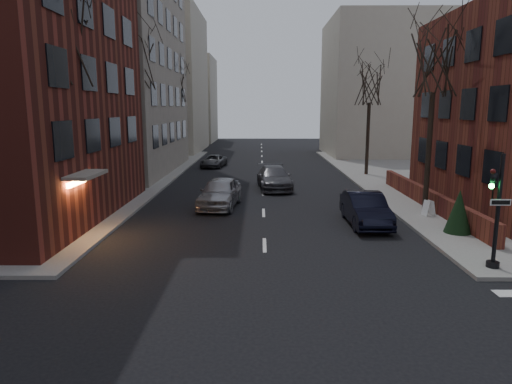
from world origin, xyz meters
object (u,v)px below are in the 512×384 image
(car_lane_gray, at_px, (274,178))
(traffic_signal, at_px, (495,218))
(parked_sedan, at_px, (365,209))
(sandwich_board, at_px, (429,208))
(tree_left_c, at_px, (174,84))
(tree_right_a, at_px, (435,61))
(streetlamp_far, at_px, (184,122))
(tree_right_b, at_px, (370,84))
(car_lane_far, at_px, (214,161))
(tree_left_a, at_px, (60,42))
(car_lane_silver, at_px, (220,193))
(tree_left_b, at_px, (135,60))
(streetlamp_near, at_px, (131,131))
(evergreen_shrub, at_px, (459,211))

(car_lane_gray, bearing_deg, traffic_signal, -71.54)
(parked_sedan, xyz_separation_m, sandwich_board, (3.61, 1.41, -0.24))
(traffic_signal, relative_size, tree_left_c, 0.41)
(tree_right_a, height_order, streetlamp_far, tree_right_a)
(tree_right_b, xyz_separation_m, streetlamp_far, (-17.00, 10.00, -3.35))
(car_lane_far, bearing_deg, tree_left_c, 157.87)
(parked_sedan, bearing_deg, traffic_signal, -66.06)
(tree_left_c, bearing_deg, tree_left_a, -90.00)
(tree_left_a, relative_size, car_lane_silver, 2.04)
(tree_left_a, bearing_deg, streetlamp_far, 88.77)
(streetlamp_far, xyz_separation_m, car_lane_gray, (9.00, -16.38, -3.45))
(tree_left_b, xyz_separation_m, tree_right_b, (17.60, 6.00, -1.33))
(streetlamp_near, bearing_deg, tree_left_a, -94.29)
(tree_left_c, bearing_deg, sandwich_board, -53.11)
(streetlamp_near, bearing_deg, evergreen_shrub, -26.66)
(car_lane_far, height_order, evergreen_shrub, evergreen_shrub)
(car_lane_gray, bearing_deg, tree_right_b, 33.80)
(sandwich_board, bearing_deg, tree_right_a, 63.43)
(traffic_signal, relative_size, sandwich_board, 4.95)
(tree_left_c, xyz_separation_m, car_lane_silver, (6.29, -20.55, -7.17))
(streetlamp_far, height_order, car_lane_silver, streetlamp_far)
(tree_left_a, distance_m, car_lane_silver, 11.28)
(tree_right_b, bearing_deg, tree_right_a, -90.00)
(tree_left_b, relative_size, parked_sedan, 2.24)
(car_lane_silver, xyz_separation_m, car_lane_gray, (3.31, 6.17, -0.07))
(evergreen_shrub, bearing_deg, tree_right_a, 88.38)
(traffic_signal, xyz_separation_m, car_lane_silver, (-10.45, 10.45, -1.05))
(streetlamp_far, height_order, sandwich_board, streetlamp_far)
(traffic_signal, relative_size, tree_right_a, 0.41)
(tree_left_c, height_order, tree_right_b, tree_left_c)
(traffic_signal, bearing_deg, streetlamp_near, 141.13)
(streetlamp_near, height_order, car_lane_far, streetlamp_near)
(car_lane_gray, distance_m, evergreen_shrub, 14.43)
(tree_right_a, xyz_separation_m, streetlamp_far, (-17.00, 24.00, -3.79))
(tree_left_a, distance_m, parked_sedan, 15.83)
(tree_right_b, relative_size, car_lane_gray, 1.69)
(car_lane_silver, distance_m, sandwich_board, 11.40)
(tree_right_b, height_order, car_lane_gray, tree_right_b)
(tree_left_b, distance_m, streetlamp_near, 6.18)
(tree_right_b, relative_size, sandwich_board, 11.36)
(tree_right_a, height_order, car_lane_silver, tree_right_a)
(tree_left_a, bearing_deg, car_lane_far, 80.23)
(tree_left_b, xyz_separation_m, car_lane_gray, (9.60, -0.38, -8.12))
(streetlamp_far, bearing_deg, car_lane_far, -51.48)
(streetlamp_far, relative_size, parked_sedan, 1.30)
(tree_right_b, relative_size, streetlamp_far, 1.46)
(streetlamp_near, height_order, parked_sedan, streetlamp_near)
(car_lane_silver, distance_m, evergreen_shrub, 12.66)
(car_lane_gray, bearing_deg, car_lane_silver, -123.00)
(streetlamp_far, relative_size, car_lane_silver, 1.25)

